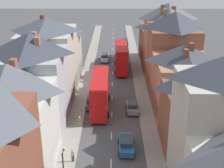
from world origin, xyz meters
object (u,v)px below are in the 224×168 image
Objects in this scene: car_parked_left_b at (124,41)px; pedestrian_mid_right at (80,121)px; car_mid_black at (132,107)px; pedestrian_mid_left at (73,155)px; car_mid_white at (126,144)px; car_near_blue at (92,102)px; double_decker_bus_mid_street at (121,57)px; car_near_silver at (105,57)px; double_decker_bus_lead at (100,92)px.

pedestrian_mid_right is (-7.44, -45.49, 0.21)m from car_parked_left_b.
pedestrian_mid_left is (-7.41, -12.64, 0.22)m from car_mid_black.
car_mid_black is 0.86× the size of car_mid_white.
car_mid_black is at bearing -14.51° from car_near_blue.
car_mid_white is (0.01, -29.36, -1.97)m from double_decker_bus_mid_street.
pedestrian_mid_left reaches higher than car_near_blue.
car_parked_left_b is 53.79m from pedestrian_mid_left.
car_near_silver is 35.71m from car_mid_white.
car_near_blue is at bearing 112.68° from car_mid_white.
car_near_blue is 0.86× the size of car_mid_white.
car_mid_black is (4.90, -25.41, -0.01)m from car_near_silver.
car_near_blue is 1.00× the size of car_mid_black.
double_decker_bus_mid_street is 2.72× the size of car_parked_left_b.
car_parked_left_b reaches higher than car_mid_black.
car_near_blue is 0.85× the size of car_near_silver.
car_near_blue reaches higher than car_mid_black.
double_decker_bus_lead reaches higher than pedestrian_mid_left.
car_near_silver is at bearing 120.21° from double_decker_bus_mid_street.
pedestrian_mid_right is at bearing 90.27° from pedestrian_mid_left.
double_decker_bus_mid_street is 6.71× the size of pedestrian_mid_left.
car_near_silver is 1.01× the size of car_mid_white.
double_decker_bus_lead is 11.83m from car_mid_white.
car_near_silver is (0.01, 24.44, -2.00)m from double_decker_bus_lead.
pedestrian_mid_right is at bearing -94.80° from car_near_silver.
car_parked_left_b is 50.78m from car_mid_white.
double_decker_bus_lead is 6.71× the size of pedestrian_mid_right.
car_mid_black is (1.31, -19.24, -2.00)m from double_decker_bus_mid_street.
car_near_blue reaches higher than car_near_silver.
car_mid_white reaches higher than car_near_silver.
double_decker_bus_mid_street is 18.41m from car_near_blue.
car_mid_white reaches higher than car_parked_left_b.
car_near_blue is 12.71m from car_mid_white.
pedestrian_mid_right is (-0.04, 7.79, 0.00)m from pedestrian_mid_left.
car_parked_left_b is at bearing 90.00° from car_mid_black.
double_decker_bus_lead is 2.40× the size of car_near_silver.
pedestrian_mid_right is (-7.44, -4.85, 0.22)m from car_mid_black.
pedestrian_mid_left and pedestrian_mid_right have the same top height.
car_parked_left_b is (0.00, 40.64, 0.01)m from car_mid_black.
car_parked_left_b is at bearing 86.50° from double_decker_bus_mid_street.
double_decker_bus_mid_street is 2.42× the size of car_mid_white.
pedestrian_mid_left is at bearing -97.91° from car_parked_left_b.
pedestrian_mid_right is at bearing 139.35° from car_mid_white.
double_decker_bus_lead is 2.46m from car_near_blue.
car_mid_black is at bearing -79.09° from car_near_silver.
pedestrian_mid_left reaches higher than car_near_silver.
car_mid_black is at bearing 59.63° from pedestrian_mid_left.
car_parked_left_b is 2.47× the size of pedestrian_mid_right.
double_decker_bus_lead is 2.81× the size of car_near_blue.
double_decker_bus_mid_street is at bearing 90.02° from car_mid_white.
car_near_blue is 23.84m from car_near_silver.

